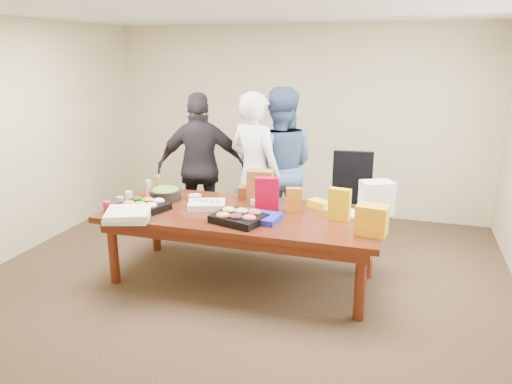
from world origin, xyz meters
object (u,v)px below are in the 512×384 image
(conference_table, at_px, (242,246))
(salad_bowl, at_px, (166,194))
(sheet_cake, at_px, (207,205))
(person_right, at_px, (279,168))
(person_center, at_px, (255,172))
(office_chair, at_px, (349,206))

(conference_table, bearing_deg, salad_bowl, 169.56)
(sheet_cake, bearing_deg, person_right, 47.26)
(person_right, xyz_separation_m, sheet_cake, (-0.48, -1.12, -0.18))
(sheet_cake, bearing_deg, conference_table, -23.06)
(person_center, relative_size, salad_bowl, 5.44)
(conference_table, height_order, sheet_cake, sheet_cake)
(salad_bowl, bearing_deg, person_right, 43.08)
(office_chair, relative_size, person_right, 0.59)
(conference_table, bearing_deg, person_right, 85.75)
(office_chair, relative_size, sheet_cake, 2.99)
(office_chair, bearing_deg, salad_bowl, -159.65)
(office_chair, xyz_separation_m, person_center, (-1.10, -0.21, 0.38))
(office_chair, xyz_separation_m, salad_bowl, (-1.91, -0.92, 0.24))
(conference_table, distance_m, person_center, 1.07)
(office_chair, distance_m, person_center, 1.18)
(person_right, distance_m, salad_bowl, 1.43)
(salad_bowl, bearing_deg, person_center, 41.39)
(person_right, bearing_deg, salad_bowl, 28.88)
(conference_table, bearing_deg, sheet_cake, 176.24)
(conference_table, distance_m, person_right, 1.29)
(conference_table, xyz_separation_m, office_chair, (0.96, 1.09, 0.19))
(sheet_cake, bearing_deg, office_chair, 18.93)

